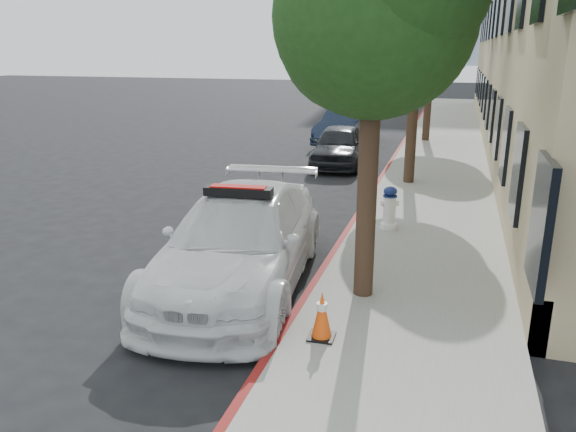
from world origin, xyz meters
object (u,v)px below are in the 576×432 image
(parked_car_mid, at_px, (339,146))
(parked_car_far, at_px, (346,126))
(traffic_cone, at_px, (322,315))
(fire_hydrant, at_px, (389,208))
(police_car, at_px, (240,241))

(parked_car_mid, distance_m, parked_car_far, 4.59)
(parked_car_mid, relative_size, traffic_cone, 6.04)
(parked_car_far, relative_size, fire_hydrant, 4.82)
(fire_hydrant, bearing_deg, parked_car_mid, 89.07)
(police_car, distance_m, traffic_cone, 2.43)
(parked_car_mid, distance_m, fire_hydrant, 7.46)
(police_car, xyz_separation_m, fire_hydrant, (2.06, 3.38, -0.19))
(police_car, bearing_deg, parked_car_far, 88.29)
(police_car, relative_size, parked_car_far, 1.28)
(police_car, height_order, parked_car_far, police_car)
(parked_car_mid, relative_size, fire_hydrant, 4.37)
(parked_car_far, distance_m, fire_hydrant, 11.99)
(traffic_cone, bearing_deg, parked_car_mid, 100.65)
(parked_car_mid, xyz_separation_m, traffic_cone, (2.26, -12.01, -0.20))
(police_car, xyz_separation_m, parked_car_far, (-1.14, 14.93, -0.06))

